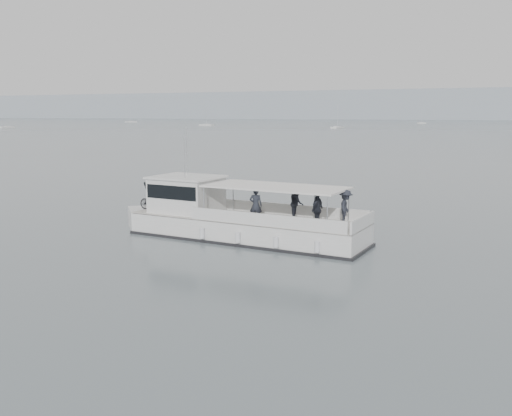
% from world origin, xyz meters
% --- Properties ---
extents(ground, '(1400.00, 1400.00, 0.00)m').
position_xyz_m(ground, '(0.00, 0.00, 0.00)').
color(ground, '#545F63').
rests_on(ground, ground).
extents(headland, '(1400.00, 90.00, 28.00)m').
position_xyz_m(headland, '(0.00, 560.00, 14.00)').
color(headland, '#939EA8').
rests_on(headland, ground).
extents(tour_boat, '(13.53, 4.17, 5.63)m').
position_xyz_m(tour_boat, '(-6.58, 1.40, 0.92)').
color(tour_boat, white).
rests_on(tour_boat, ground).
extents(moored_fleet, '(431.13, 350.75, 9.90)m').
position_xyz_m(moored_fleet, '(-24.07, 211.15, 0.36)').
color(moored_fleet, white).
rests_on(moored_fleet, ground).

